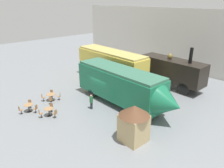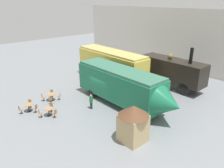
{
  "view_description": "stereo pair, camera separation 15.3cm",
  "coord_description": "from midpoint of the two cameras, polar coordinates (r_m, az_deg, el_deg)",
  "views": [
    {
      "loc": [
        16.57,
        -13.75,
        10.22
      ],
      "look_at": [
        0.26,
        1.0,
        1.6
      ],
      "focal_mm": 35.0,
      "sensor_mm": 36.0,
      "label": 1
    },
    {
      "loc": [
        16.67,
        -13.63,
        10.22
      ],
      "look_at": [
        0.26,
        1.0,
        1.6
      ],
      "focal_mm": 35.0,
      "sensor_mm": 36.0,
      "label": 2
    }
  ],
  "objects": [
    {
      "name": "cafe_chair_8",
      "position": [
        23.31,
        -20.85,
        -4.72
      ],
      "size": [
        0.4,
        0.39,
        0.87
      ],
      "rotation": [
        0.0,
        0.0,
        5.75
      ],
      "color": "black",
      "rests_on": "ground_plane"
    },
    {
      "name": "cafe_chair_6",
      "position": [
        24.3,
        -17.82,
        -3.24
      ],
      "size": [
        0.39,
        0.4,
        0.87
      ],
      "rotation": [
        0.0,
        0.0,
        13.59
      ],
      "color": "black",
      "rests_on": "ground_plane"
    },
    {
      "name": "steam_locomotive",
      "position": [
        27.44,
        15.19,
        3.61
      ],
      "size": [
        8.1,
        2.43,
        5.24
      ],
      "color": "black",
      "rests_on": "ground_plane"
    },
    {
      "name": "cafe_chair_4",
      "position": [
        24.13,
        -13.75,
        -2.98
      ],
      "size": [
        0.39,
        0.4,
        0.87
      ],
      "rotation": [
        0.0,
        0.0,
        10.45
      ],
      "color": "black",
      "rests_on": "ground_plane"
    },
    {
      "name": "ticket_kiosk",
      "position": [
        16.58,
        5.47,
        -9.74
      ],
      "size": [
        2.34,
        2.34,
        3.0
      ],
      "color": "tan",
      "rests_on": "ground_plane"
    },
    {
      "name": "passenger_coach_vintage",
      "position": [
        28.41,
        -0.39,
        5.41
      ],
      "size": [
        10.49,
        2.76,
        4.03
      ],
      "color": "#E0C64C",
      "rests_on": "ground_plane"
    },
    {
      "name": "cafe_chair_0",
      "position": [
        21.89,
        -15.79,
        -5.81
      ],
      "size": [
        0.4,
        0.4,
        0.87
      ],
      "rotation": [
        0.0,
        0.0,
        5.54
      ],
      "color": "black",
      "rests_on": "ground_plane"
    },
    {
      "name": "streamlined_locomotive",
      "position": [
        21.66,
        3.22,
        -0.47
      ],
      "size": [
        12.13,
        2.87,
        3.74
      ],
      "color": "#196B47",
      "rests_on": "ground_plane"
    },
    {
      "name": "cafe_chair_3",
      "position": [
        23.41,
        -15.93,
        -3.98
      ],
      "size": [
        0.4,
        0.39,
        0.87
      ],
      "rotation": [
        0.0,
        0.0,
        8.88
      ],
      "color": "black",
      "rests_on": "ground_plane"
    },
    {
      "name": "cafe_table_mid",
      "position": [
        24.15,
        -15.82,
        -2.87
      ],
      "size": [
        0.98,
        0.98,
        0.76
      ],
      "color": "black",
      "rests_on": "ground_plane"
    },
    {
      "name": "cafe_table_near",
      "position": [
        21.18,
        -16.38,
        -6.58
      ],
      "size": [
        0.85,
        0.85,
        0.76
      ],
      "color": "black",
      "rests_on": "ground_plane"
    },
    {
      "name": "cafe_chair_9",
      "position": [
        22.37,
        -23.05,
        -6.17
      ],
      "size": [
        0.36,
        0.36,
        0.87
      ],
      "rotation": [
        0.0,
        0.0,
        7.84
      ],
      "color": "black",
      "rests_on": "ground_plane"
    },
    {
      "name": "cafe_table_far",
      "position": [
        22.55,
        -21.16,
        -5.41
      ],
      "size": [
        0.88,
        0.88,
        0.76
      ],
      "color": "black",
      "rests_on": "ground_plane"
    },
    {
      "name": "visitor_person",
      "position": [
        21.58,
        -5.64,
        -4.52
      ],
      "size": [
        0.34,
        0.34,
        1.52
      ],
      "color": "#262633",
      "rests_on": "ground_plane"
    },
    {
      "name": "cafe_chair_2",
      "position": [
        20.69,
        -14.83,
        -7.37
      ],
      "size": [
        0.39,
        0.37,
        0.87
      ],
      "rotation": [
        0.0,
        0.0,
        9.72
      ],
      "color": "black",
      "rests_on": "ground_plane"
    },
    {
      "name": "cafe_chair_1",
      "position": [
        21.1,
        -18.46,
        -7.21
      ],
      "size": [
        0.36,
        0.38,
        0.87
      ],
      "rotation": [
        0.0,
        0.0,
        7.63
      ],
      "color": "black",
      "rests_on": "ground_plane"
    },
    {
      "name": "backdrop_wall",
      "position": [
        34.19,
        18.39,
        10.71
      ],
      "size": [
        44.0,
        0.15,
        9.0
      ],
      "color": "silver",
      "rests_on": "ground_plane"
    },
    {
      "name": "cafe_chair_5",
      "position": [
        24.99,
        -15.66,
        -2.3
      ],
      "size": [
        0.4,
        0.39,
        0.87
      ],
      "rotation": [
        0.0,
        0.0,
        12.02
      ],
      "color": "black",
      "rests_on": "ground_plane"
    },
    {
      "name": "cafe_chair_7",
      "position": [
        22.11,
        -19.49,
        -5.98
      ],
      "size": [
        0.4,
        0.39,
        0.87
      ],
      "rotation": [
        0.0,
        0.0,
        3.65
      ],
      "color": "black",
      "rests_on": "ground_plane"
    },
    {
      "name": "ground_plane",
      "position": [
        23.83,
        -2.4,
        -4.0
      ],
      "size": [
        80.0,
        80.0,
        0.0
      ],
      "primitive_type": "plane",
      "color": "gray"
    }
  ]
}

